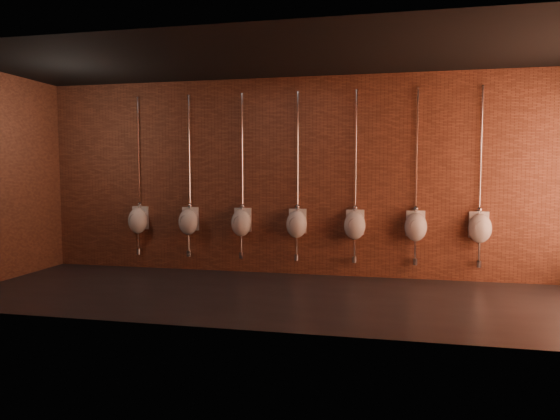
{
  "coord_description": "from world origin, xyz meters",
  "views": [
    {
      "loc": [
        1.51,
        -6.5,
        1.68
      ],
      "look_at": [
        -0.05,
        0.9,
        1.1
      ],
      "focal_mm": 32.0,
      "sensor_mm": 36.0,
      "label": 1
    }
  ],
  "objects_px": {
    "urinal_0": "(138,219)",
    "urinal_4": "(355,224)",
    "urinal_2": "(241,222)",
    "urinal_5": "(416,225)",
    "urinal_1": "(189,221)",
    "urinal_3": "(297,223)",
    "urinal_6": "(480,227)"
  },
  "relations": [
    {
      "from": "urinal_1",
      "to": "urinal_4",
      "type": "height_order",
      "value": "same"
    },
    {
      "from": "urinal_0",
      "to": "urinal_5",
      "type": "distance_m",
      "value": 4.65
    },
    {
      "from": "urinal_0",
      "to": "urinal_5",
      "type": "bearing_deg",
      "value": 0.0
    },
    {
      "from": "urinal_2",
      "to": "urinal_5",
      "type": "distance_m",
      "value": 2.79
    },
    {
      "from": "urinal_1",
      "to": "urinal_6",
      "type": "bearing_deg",
      "value": 0.0
    },
    {
      "from": "urinal_4",
      "to": "urinal_5",
      "type": "bearing_deg",
      "value": 0.0
    },
    {
      "from": "urinal_2",
      "to": "urinal_3",
      "type": "height_order",
      "value": "same"
    },
    {
      "from": "urinal_3",
      "to": "urinal_4",
      "type": "relative_size",
      "value": 1.0
    },
    {
      "from": "urinal_1",
      "to": "urinal_2",
      "type": "bearing_deg",
      "value": 0.0
    },
    {
      "from": "urinal_2",
      "to": "urinal_4",
      "type": "height_order",
      "value": "same"
    },
    {
      "from": "urinal_5",
      "to": "urinal_2",
      "type": "bearing_deg",
      "value": 180.0
    },
    {
      "from": "urinal_1",
      "to": "urinal_2",
      "type": "xyz_separation_m",
      "value": [
        0.93,
        0.0,
        0.0
      ]
    },
    {
      "from": "urinal_0",
      "to": "urinal_1",
      "type": "height_order",
      "value": "same"
    },
    {
      "from": "urinal_0",
      "to": "urinal_4",
      "type": "relative_size",
      "value": 1.0
    },
    {
      "from": "urinal_2",
      "to": "urinal_4",
      "type": "xyz_separation_m",
      "value": [
        1.86,
        0.0,
        0.0
      ]
    },
    {
      "from": "urinal_2",
      "to": "urinal_0",
      "type": "bearing_deg",
      "value": 180.0
    },
    {
      "from": "urinal_0",
      "to": "urinal_2",
      "type": "relative_size",
      "value": 1.0
    },
    {
      "from": "urinal_0",
      "to": "urinal_1",
      "type": "xyz_separation_m",
      "value": [
        0.93,
        0.0,
        0.0
      ]
    },
    {
      "from": "urinal_2",
      "to": "urinal_4",
      "type": "relative_size",
      "value": 1.0
    },
    {
      "from": "urinal_0",
      "to": "urinal_6",
      "type": "height_order",
      "value": "same"
    },
    {
      "from": "urinal_0",
      "to": "urinal_4",
      "type": "xyz_separation_m",
      "value": [
        3.72,
        0.0,
        0.0
      ]
    },
    {
      "from": "urinal_3",
      "to": "urinal_4",
      "type": "distance_m",
      "value": 0.93
    },
    {
      "from": "urinal_0",
      "to": "urinal_5",
      "type": "relative_size",
      "value": 1.0
    },
    {
      "from": "urinal_1",
      "to": "urinal_0",
      "type": "bearing_deg",
      "value": 180.0
    },
    {
      "from": "urinal_1",
      "to": "urinal_3",
      "type": "xyz_separation_m",
      "value": [
        1.86,
        0.0,
        0.0
      ]
    },
    {
      "from": "urinal_1",
      "to": "urinal_3",
      "type": "height_order",
      "value": "same"
    },
    {
      "from": "urinal_0",
      "to": "urinal_2",
      "type": "distance_m",
      "value": 1.86
    },
    {
      "from": "urinal_5",
      "to": "urinal_0",
      "type": "bearing_deg",
      "value": 180.0
    },
    {
      "from": "urinal_0",
      "to": "urinal_4",
      "type": "bearing_deg",
      "value": 0.0
    },
    {
      "from": "urinal_4",
      "to": "urinal_0",
      "type": "bearing_deg",
      "value": 180.0
    },
    {
      "from": "urinal_5",
      "to": "urinal_6",
      "type": "relative_size",
      "value": 1.0
    },
    {
      "from": "urinal_2",
      "to": "urinal_5",
      "type": "relative_size",
      "value": 1.0
    }
  ]
}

